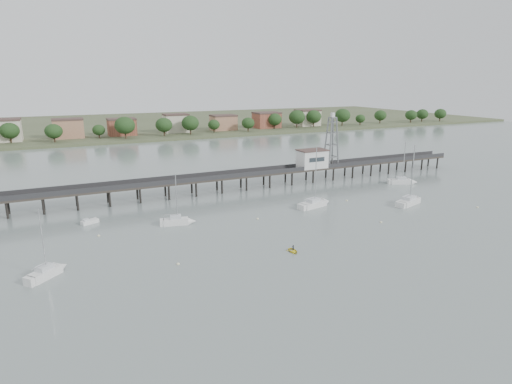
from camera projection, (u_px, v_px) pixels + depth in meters
ground_plane at (388, 285)px, 61.64m from camera, size 500.00×500.00×0.00m
pier at (232, 177)px, 113.15m from camera, size 150.00×5.00×5.50m
pier_building at (312, 159)px, 122.72m from camera, size 8.40×5.40×5.30m
lattice_tower at (332, 142)px, 124.27m from camera, size 3.20×3.20×15.50m
sailboat_b at (180, 221)px, 87.28m from camera, size 6.88×3.33×11.10m
sailboat_d at (412, 201)px, 102.20m from camera, size 9.51×5.40×15.01m
sailboat_a at (50, 271)px, 64.52m from camera, size 6.22×5.94×11.16m
sailboat_c at (318, 203)px, 100.05m from camera, size 9.22×4.64×14.57m
sailboat_e at (405, 182)px, 121.22m from camera, size 7.88×5.34×12.72m
white_tender at (89, 222)px, 87.69m from camera, size 3.70×2.65×1.33m
yellow_dinghy at (293, 252)px, 73.47m from camera, size 1.82×0.57×2.53m
dinghy_occupant at (293, 252)px, 73.47m from camera, size 0.38×1.02×0.24m
mooring_buoys at (302, 222)px, 88.57m from camera, size 81.84×19.51×0.39m
far_shore at (126, 125)px, 271.08m from camera, size 500.00×170.00×10.40m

